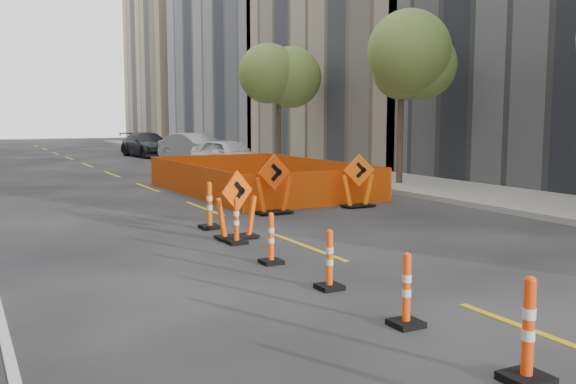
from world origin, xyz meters
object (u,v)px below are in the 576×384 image
parked_car_near (228,155)px  chevron_sign_left (237,205)px  channelizer_2 (407,289)px  channelizer_5 (236,221)px  channelizer_4 (271,238)px  parked_car_mid (195,148)px  parked_car_far (148,145)px  channelizer_6 (210,205)px  channelizer_3 (330,259)px  channelizer_1 (528,330)px  chevron_sign_center (274,184)px  chevron_sign_right (358,181)px

parked_car_near → chevron_sign_left: bearing=-125.7°
channelizer_2 → channelizer_5: size_ratio=0.98×
channelizer_4 → parked_car_mid: parked_car_mid is taller
parked_car_near → parked_car_far: size_ratio=0.85×
channelizer_6 → channelizer_2: bearing=-92.1°
channelizer_3 → channelizer_6: size_ratio=0.84×
channelizer_1 → parked_car_near: size_ratio=0.24×
chevron_sign_left → parked_car_far: bearing=57.0°
channelizer_1 → channelizer_5: bearing=88.9°
channelizer_5 → parked_car_near: parked_car_near is taller
channelizer_5 → parked_car_mid: 22.86m
parked_car_far → channelizer_3: bearing=-107.5°
channelizer_1 → parked_car_far: 36.76m
channelizer_6 → chevron_sign_center: (2.32, 1.34, 0.25)m
channelizer_3 → chevron_sign_right: chevron_sign_right is taller
channelizer_5 → parked_car_mid: bearing=72.8°
channelizer_3 → parked_car_near: 21.40m
channelizer_1 → chevron_sign_center: size_ratio=0.68×
channelizer_4 → parked_car_mid: 24.75m
channelizer_2 → parked_car_far: parked_car_far is taller
chevron_sign_right → parked_car_mid: (1.59, 18.55, 0.05)m
channelizer_5 → chevron_sign_right: (5.18, 3.28, 0.28)m
channelizer_3 → chevron_sign_center: bearing=70.3°
channelizer_1 → channelizer_6: (0.29, 9.66, 0.01)m
channelizer_2 → channelizer_6: channelizer_6 is taller
channelizer_1 → chevron_sign_left: size_ratio=0.74×
chevron_sign_center → parked_car_mid: (4.30, 18.57, 0.02)m
channelizer_5 → chevron_sign_right: bearing=32.4°
channelizer_4 → parked_car_mid: bearing=73.8°
chevron_sign_left → chevron_sign_center: size_ratio=0.92×
parked_car_mid → channelizer_3: bearing=-121.0°
parked_car_mid → channelizer_6: bearing=-124.5°
channelizer_3 → channelizer_6: bearing=87.7°
channelizer_5 → channelizer_6: bearing=85.9°
channelizer_1 → chevron_sign_right: size_ratio=0.71×
chevron_sign_left → parked_car_near: 17.16m
channelizer_3 → chevron_sign_right: bearing=53.6°
channelizer_1 → parked_car_far: bearing=80.5°
channelizer_2 → channelizer_3: bearing=88.7°
channelizer_2 → chevron_sign_right: chevron_sign_right is taller
chevron_sign_center → parked_car_mid: parked_car_mid is taller
channelizer_5 → chevron_sign_left: bearing=66.4°
channelizer_2 → parked_car_mid: parked_car_mid is taller
chevron_sign_center → parked_car_mid: size_ratio=0.32×
channelizer_2 → parked_car_far: 34.85m
parked_car_mid → chevron_sign_right: bearing=-110.9°
channelizer_5 → channelizer_6: channelizer_6 is taller
parked_car_mid → parked_car_far: (-0.87, 6.69, -0.06)m
channelizer_4 → chevron_sign_right: 7.46m
chevron_sign_left → parked_car_mid: 22.30m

